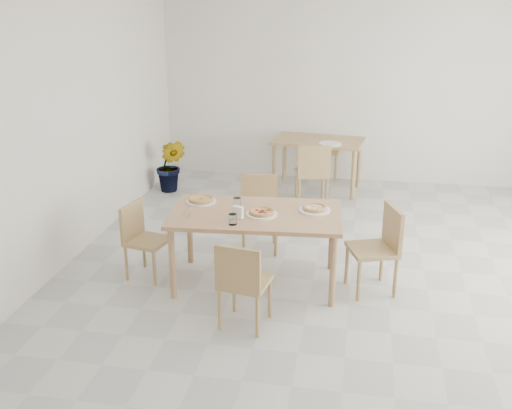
% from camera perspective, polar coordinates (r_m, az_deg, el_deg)
% --- Properties ---
extents(main_table, '(1.70, 1.05, 0.75)m').
position_cam_1_polar(main_table, '(5.78, 0.00, -1.45)').
color(main_table, tan).
rests_on(main_table, ground).
extents(chair_south, '(0.45, 0.45, 0.80)m').
position_cam_1_polar(chair_south, '(5.10, -1.34, -7.16)').
color(chair_south, '#A68953').
rests_on(chair_south, ground).
extents(chair_north, '(0.49, 0.49, 0.83)m').
position_cam_1_polar(chair_north, '(6.68, 0.30, -0.24)').
color(chair_north, '#A68953').
rests_on(chair_north, ground).
extents(chair_west, '(0.45, 0.45, 0.77)m').
position_cam_1_polar(chair_west, '(6.13, -10.87, -2.86)').
color(chair_west, '#A68953').
rests_on(chair_west, ground).
extents(chair_east, '(0.54, 0.54, 0.85)m').
position_cam_1_polar(chair_east, '(5.84, 11.78, -3.63)').
color(chair_east, '#A68953').
rests_on(chair_east, ground).
extents(plate_margherita, '(0.30, 0.30, 0.02)m').
position_cam_1_polar(plate_margherita, '(6.05, -5.25, 0.29)').
color(plate_margherita, white).
rests_on(plate_margherita, main_table).
extents(plate_mushroom, '(0.31, 0.31, 0.02)m').
position_cam_1_polar(plate_mushroom, '(5.82, 5.60, -0.53)').
color(plate_mushroom, white).
rests_on(plate_mushroom, main_table).
extents(plate_pepperoni, '(0.30, 0.30, 0.02)m').
position_cam_1_polar(plate_pepperoni, '(5.69, 0.54, -0.93)').
color(plate_pepperoni, white).
rests_on(plate_pepperoni, main_table).
extents(pizza_margherita, '(0.29, 0.29, 0.03)m').
position_cam_1_polar(pizza_margherita, '(6.04, -5.25, 0.49)').
color(pizza_margherita, tan).
rests_on(pizza_margherita, plate_margherita).
extents(pizza_mushroom, '(0.26, 0.26, 0.03)m').
position_cam_1_polar(pizza_mushroom, '(5.81, 5.61, -0.32)').
color(pizza_mushroom, tan).
rests_on(pizza_mushroom, plate_mushroom).
extents(pizza_pepperoni, '(0.26, 0.26, 0.03)m').
position_cam_1_polar(pizza_pepperoni, '(5.68, 0.55, -0.71)').
color(pizza_pepperoni, tan).
rests_on(pizza_pepperoni, plate_pepperoni).
extents(tumbler_a, '(0.08, 0.08, 0.10)m').
position_cam_1_polar(tumbler_a, '(5.87, -1.82, 0.16)').
color(tumbler_a, white).
rests_on(tumbler_a, main_table).
extents(tumbler_b, '(0.08, 0.08, 0.10)m').
position_cam_1_polar(tumbler_b, '(5.46, -2.24, -1.42)').
color(tumbler_b, white).
rests_on(tumbler_b, main_table).
extents(napkin_holder, '(0.12, 0.08, 0.12)m').
position_cam_1_polar(napkin_holder, '(5.58, -1.73, -0.81)').
color(napkin_holder, silver).
rests_on(napkin_holder, main_table).
extents(fork_a, '(0.02, 0.18, 0.01)m').
position_cam_1_polar(fork_a, '(5.71, -6.42, -1.04)').
color(fork_a, silver).
rests_on(fork_a, main_table).
extents(fork_b, '(0.03, 0.16, 0.01)m').
position_cam_1_polar(fork_b, '(5.83, -6.65, -0.60)').
color(fork_b, silver).
rests_on(fork_b, main_table).
extents(second_table, '(1.34, 0.87, 0.75)m').
position_cam_1_polar(second_table, '(8.64, 5.91, 5.53)').
color(second_table, '#A68953').
rests_on(second_table, ground).
extents(chair_back_s, '(0.51, 0.51, 0.87)m').
position_cam_1_polar(chair_back_s, '(7.99, 5.43, 3.26)').
color(chair_back_s, '#A68953').
rests_on(chair_back_s, ground).
extents(chair_back_n, '(0.46, 0.46, 0.87)m').
position_cam_1_polar(chair_back_n, '(9.35, 6.78, 5.69)').
color(chair_back_n, '#A68953').
rests_on(chair_back_n, ground).
extents(plate_empty, '(0.31, 0.31, 0.02)m').
position_cam_1_polar(plate_empty, '(8.36, 7.07, 5.77)').
color(plate_empty, white).
rests_on(plate_empty, second_table).
extents(potted_plant, '(0.43, 0.35, 0.77)m').
position_cam_1_polar(potted_plant, '(8.67, -8.12, 3.70)').
color(potted_plant, '#35641E').
rests_on(potted_plant, ground).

